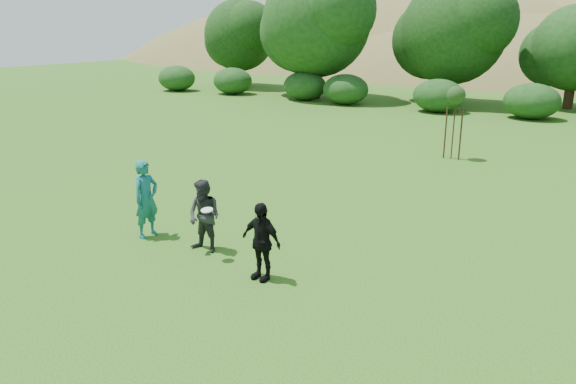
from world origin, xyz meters
name	(u,v)px	position (x,y,z in m)	size (l,w,h in m)	color
ground	(212,276)	(0.00, 0.00, 0.00)	(120.00, 120.00, 0.00)	#19470C
player_teal	(146,199)	(-2.85, 0.96, 0.97)	(0.71, 0.47, 1.95)	#166165
player_grey	(204,216)	(-1.01, 0.99, 0.86)	(0.83, 0.65, 1.71)	#262629
player_black	(261,241)	(0.95, 0.48, 0.83)	(0.98, 0.41, 1.67)	black
frisbee	(207,210)	(-0.64, 0.67, 1.17)	(0.27, 0.27, 0.07)	white
sapling	(456,97)	(0.99, 13.43, 2.42)	(0.70, 0.70, 2.85)	#371F15
hillside	(563,165)	(-0.56, 68.45, -11.97)	(150.00, 72.00, 52.00)	olive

